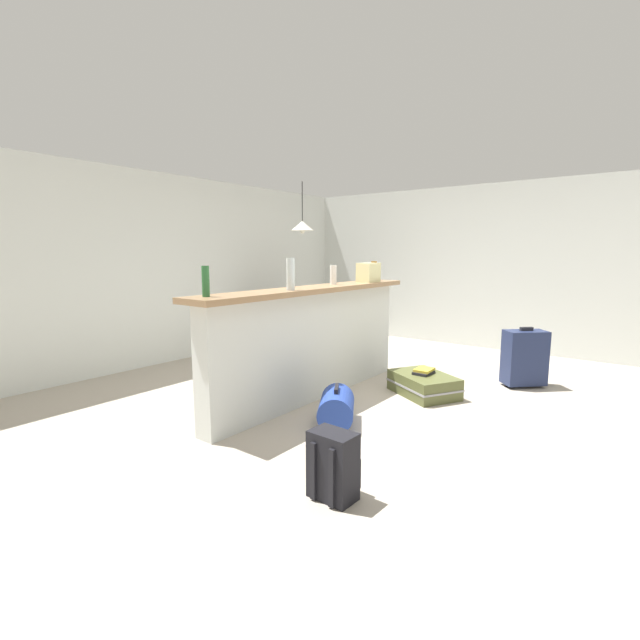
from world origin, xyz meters
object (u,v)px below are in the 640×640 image
Objects in this scene: suitcase_upright_navy at (525,357)px; suitcase_flat_olive at (424,384)px; dining_table at (306,308)px; book_stack at (424,371)px; bottle_clear at (290,274)px; dining_chair_near_partition at (330,320)px; duffel_bag_blue at (336,407)px; bottle_green at (206,281)px; bottle_white at (333,275)px; dining_chair_far_side at (283,313)px; bottle_amber at (374,271)px; backpack_black at (334,466)px; grocery_bag at (368,273)px; pendant_lamp at (302,226)px.

suitcase_flat_olive is at bearing 141.67° from suitcase_upright_navy.
book_stack is at bearing -111.40° from dining_table.
bottle_clear reaches higher than dining_table.
dining_chair_near_partition is 2.69m from duffel_bag_blue.
bottle_green is 0.27× the size of suitcase_flat_olive.
suitcase_upright_navy is 1.21m from book_stack.
suitcase_upright_navy is (0.95, -0.75, 0.22)m from suitcase_flat_olive.
bottle_white is 0.19× the size of dining_table.
dining_chair_far_side is at bearing 80.25° from dining_table.
backpack_black is (-2.67, -1.33, -1.05)m from bottle_amber.
dining_chair_far_side is at bearing 55.08° from bottle_white.
bottle_clear is 0.44× the size of suitcase_upright_navy.
book_stack is at bearing -23.53° from bottle_green.
bottle_green is 0.26× the size of dining_chair_near_partition.
dining_chair_near_partition is at bearing 56.79° from grocery_bag.
bottle_clear is 0.39× the size of pendant_lamp.
dining_chair_far_side is (3.09, 1.98, -0.74)m from bottle_green.
bottle_green is 1.72m from backpack_black.
bottle_white is 0.36× the size of duffel_bag_blue.
bottle_white reaches higher than suitcase_flat_olive.
grocery_bag reaches higher than book_stack.
bottle_amber is 0.31× the size of pendant_lamp.
pendant_lamp reaches higher than dining_chair_near_partition.
pendant_lamp reaches higher than grocery_bag.
grocery_bag is (2.27, -0.09, -0.01)m from bottle_green.
dining_table is (3.00, 1.44, -0.61)m from bottle_green.
bottle_amber is 1.53m from suitcase_flat_olive.
suitcase_upright_navy is at bearing -39.31° from book_stack.
bottle_clear is 0.31× the size of dining_chair_near_partition.
book_stack is at bearing -103.22° from grocery_bag.
pendant_lamp is 3.14m from suitcase_flat_olive.
book_stack is at bearing -10.72° from duffel_bag_blue.
bottle_clear is 1.67m from bottle_amber.
bottle_green reaches higher than duffel_bag_blue.
grocery_bag reaches higher than suitcase_flat_olive.
pendant_lamp reaches higher than backpack_black.
bottle_clear is 2.82m from suitcase_upright_navy.
bottle_white reaches higher than dining_chair_near_partition.
dining_chair_far_side reaches higher than suitcase_upright_navy.
bottle_clear is 1.26m from duffel_bag_blue.
grocery_bag is 1.87m from pendant_lamp.
dining_table is 2.60m from suitcase_flat_olive.
bottle_clear reaches higher than book_stack.
bottle_clear is 0.52× the size of duffel_bag_blue.
grocery_bag reaches higher than backpack_black.
book_stack is at bearing -116.29° from bottle_amber.
grocery_bag is 0.35× the size of pendant_lamp.
bottle_clear is (0.85, -0.13, 0.03)m from bottle_green.
bottle_amber reaches higher than duffel_bag_blue.
backpack_black is at bearing -168.81° from book_stack.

